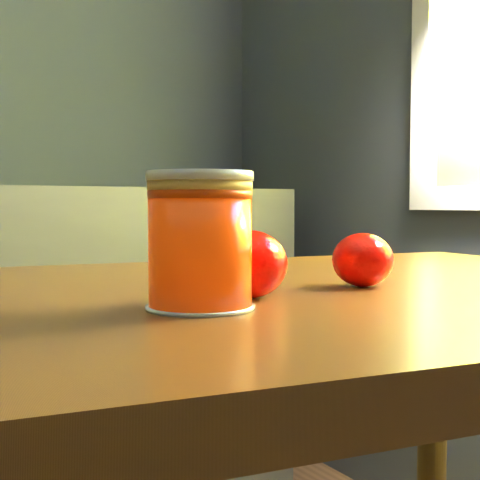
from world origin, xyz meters
TOP-DOWN VIEW (x-y plane):
  - table at (0.82, 0.10)m, footprint 1.10×0.83m
  - juice_glass at (0.67, 0.00)m, footprint 0.09×0.09m
  - orange_front at (0.74, 0.04)m, footprint 0.09×0.09m
  - orange_back at (0.89, 0.05)m, footprint 0.07×0.07m

SIDE VIEW (x-z plane):
  - table at x=0.82m, z-range 0.28..1.05m
  - orange_back at x=0.89m, z-range 0.76..0.82m
  - orange_front at x=0.74m, z-range 0.76..0.83m
  - juice_glass at x=0.67m, z-range 0.77..0.88m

